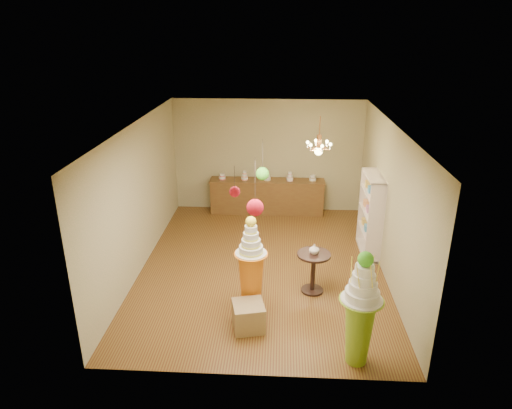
# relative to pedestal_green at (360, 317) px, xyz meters

# --- Properties ---
(floor) EXTENTS (6.50, 6.50, 0.00)m
(floor) POSITION_rel_pedestal_green_xyz_m (-1.55, 2.85, -0.79)
(floor) COLOR brown
(floor) RESTS_ON ground
(ceiling) EXTENTS (6.50, 6.50, 0.00)m
(ceiling) POSITION_rel_pedestal_green_xyz_m (-1.55, 2.85, 2.21)
(ceiling) COLOR white
(ceiling) RESTS_ON ground
(wall_back) EXTENTS (5.00, 0.04, 3.00)m
(wall_back) POSITION_rel_pedestal_green_xyz_m (-1.55, 6.10, 0.71)
(wall_back) COLOR #9B946D
(wall_back) RESTS_ON ground
(wall_front) EXTENTS (5.00, 0.04, 3.00)m
(wall_front) POSITION_rel_pedestal_green_xyz_m (-1.55, -0.40, 0.71)
(wall_front) COLOR #9B946D
(wall_front) RESTS_ON ground
(wall_left) EXTENTS (0.04, 6.50, 3.00)m
(wall_left) POSITION_rel_pedestal_green_xyz_m (-4.05, 2.85, 0.71)
(wall_left) COLOR #9B946D
(wall_left) RESTS_ON ground
(wall_right) EXTENTS (0.04, 6.50, 3.00)m
(wall_right) POSITION_rel_pedestal_green_xyz_m (0.95, 2.85, 0.71)
(wall_right) COLOR #9B946D
(wall_right) RESTS_ON ground
(pedestal_green) EXTENTS (0.72, 0.72, 1.85)m
(pedestal_green) POSITION_rel_pedestal_green_xyz_m (0.00, 0.00, 0.00)
(pedestal_green) COLOR #86B227
(pedestal_green) RESTS_ON floor
(pedestal_orange) EXTENTS (0.70, 0.70, 1.81)m
(pedestal_orange) POSITION_rel_pedestal_green_xyz_m (-1.67, 1.24, -0.07)
(pedestal_orange) COLOR orange
(pedestal_orange) RESTS_ON floor
(burlap_riser) EXTENTS (0.61, 0.61, 0.46)m
(burlap_riser) POSITION_rel_pedestal_green_xyz_m (-1.69, 0.72, -0.56)
(burlap_riser) COLOR #967C52
(burlap_riser) RESTS_ON floor
(sideboard) EXTENTS (3.04, 0.54, 1.16)m
(sideboard) POSITION_rel_pedestal_green_xyz_m (-1.55, 5.82, -0.31)
(sideboard) COLOR brown
(sideboard) RESTS_ON floor
(shelving_unit) EXTENTS (0.33, 1.20, 1.80)m
(shelving_unit) POSITION_rel_pedestal_green_xyz_m (0.78, 3.65, 0.11)
(shelving_unit) COLOR beige
(shelving_unit) RESTS_ON floor
(round_table) EXTENTS (0.68, 0.68, 0.81)m
(round_table) POSITION_rel_pedestal_green_xyz_m (-0.55, 1.92, -0.27)
(round_table) COLOR black
(round_table) RESTS_ON floor
(vase) EXTENTS (0.23, 0.23, 0.19)m
(vase) POSITION_rel_pedestal_green_xyz_m (-0.55, 1.92, 0.11)
(vase) COLOR beige
(vase) RESTS_ON round_table
(pom_red_left) EXTENTS (0.26, 0.26, 0.91)m
(pom_red_left) POSITION_rel_pedestal_green_xyz_m (-1.57, 0.64, 1.43)
(pom_red_left) COLOR #3A322A
(pom_red_left) RESTS_ON ceiling
(pom_green_mid) EXTENTS (0.23, 0.23, 0.71)m
(pom_green_mid) POSITION_rel_pedestal_green_xyz_m (-1.51, 1.73, 1.61)
(pom_green_mid) COLOR #3A322A
(pom_green_mid) RESTS_ON ceiling
(pom_red_right) EXTENTS (0.15, 0.15, 0.45)m
(pom_red_right) POSITION_rel_pedestal_green_xyz_m (-1.82, 0.18, 1.84)
(pom_red_right) COLOR #3A322A
(pom_red_right) RESTS_ON ceiling
(chandelier) EXTENTS (0.72, 0.72, 0.85)m
(chandelier) POSITION_rel_pedestal_green_xyz_m (-0.40, 3.86, 1.51)
(chandelier) COLOR #D6844B
(chandelier) RESTS_ON ceiling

